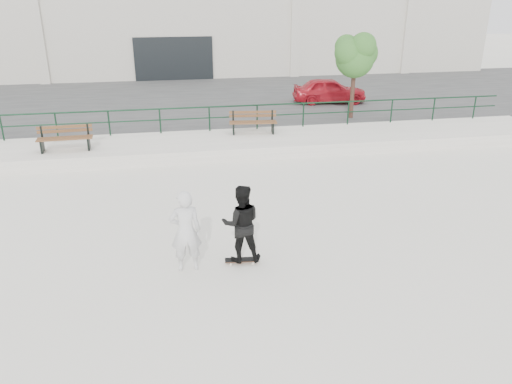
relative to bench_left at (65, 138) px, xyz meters
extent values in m
plane|color=beige|center=(4.41, -9.08, -0.94)|extent=(120.00, 120.00, 0.00)
cube|color=beige|center=(4.41, 0.42, -0.69)|extent=(30.00, 3.00, 0.50)
cube|color=#3A3A3A|center=(4.41, 8.92, -0.69)|extent=(60.00, 14.00, 0.50)
cylinder|color=#12311E|center=(4.41, 1.72, 0.56)|extent=(28.00, 0.06, 0.06)
cylinder|color=#12311E|center=(4.41, 1.72, 0.11)|extent=(28.00, 0.05, 0.05)
cylinder|color=#12311E|center=(-2.59, 1.72, 0.06)|extent=(0.06, 0.06, 1.00)
cylinder|color=#12311E|center=(-0.59, 1.72, 0.06)|extent=(0.06, 0.06, 1.00)
cylinder|color=#12311E|center=(1.41, 1.72, 0.06)|extent=(0.06, 0.06, 1.00)
cylinder|color=#12311E|center=(3.41, 1.72, 0.06)|extent=(0.06, 0.06, 1.00)
cylinder|color=#12311E|center=(5.41, 1.72, 0.06)|extent=(0.06, 0.06, 1.00)
cylinder|color=#12311E|center=(7.41, 1.72, 0.06)|extent=(0.06, 0.06, 1.00)
cylinder|color=#12311E|center=(9.41, 1.72, 0.06)|extent=(0.06, 0.06, 1.00)
cylinder|color=#12311E|center=(11.41, 1.72, 0.06)|extent=(0.06, 0.06, 1.00)
cylinder|color=#12311E|center=(13.41, 1.72, 0.06)|extent=(0.06, 0.06, 1.00)
cylinder|color=#12311E|center=(15.41, 1.72, 0.06)|extent=(0.06, 0.06, 1.00)
cylinder|color=#12311E|center=(17.41, 1.72, 0.06)|extent=(0.06, 0.06, 1.00)
cube|color=beige|center=(4.41, 22.92, 3.06)|extent=(44.00, 16.00, 8.00)
cube|color=black|center=(4.41, 14.87, 0.66)|extent=(5.00, 0.15, 3.20)
cube|color=beige|center=(-3.59, 14.82, 2.16)|extent=(0.60, 0.25, 6.20)
cube|color=beige|center=(12.41, 14.82, 2.16)|extent=(0.60, 0.25, 6.20)
cube|color=beige|center=(20.41, 14.82, 2.16)|extent=(0.60, 0.25, 6.20)
cube|color=brown|center=(0.01, -0.26, 0.02)|extent=(1.93, 0.22, 0.04)
cube|color=brown|center=(0.00, -0.07, 0.02)|extent=(1.93, 0.22, 0.04)
cube|color=brown|center=(-0.01, 0.12, 0.02)|extent=(1.93, 0.22, 0.04)
cube|color=brown|center=(-0.01, 0.21, 0.22)|extent=(1.92, 0.14, 0.11)
cube|color=brown|center=(-0.01, 0.21, 0.37)|extent=(1.92, 0.14, 0.11)
cube|color=black|center=(-0.80, -0.11, -0.21)|extent=(0.09, 0.54, 0.45)
cube|color=black|center=(-0.81, 0.17, 0.22)|extent=(0.07, 0.06, 0.45)
cube|color=black|center=(0.80, -0.03, -0.21)|extent=(0.09, 0.54, 0.45)
cube|color=black|center=(0.79, 0.25, 0.22)|extent=(0.07, 0.06, 0.45)
cube|color=brown|center=(7.09, 0.84, 0.02)|extent=(1.92, 0.34, 0.04)
cube|color=brown|center=(7.11, 1.03, 0.02)|extent=(1.92, 0.34, 0.04)
cube|color=brown|center=(7.13, 1.22, 0.02)|extent=(1.92, 0.34, 0.04)
cube|color=brown|center=(7.14, 1.31, 0.22)|extent=(1.91, 0.26, 0.11)
cube|color=brown|center=(7.14, 1.31, 0.37)|extent=(1.91, 0.26, 0.11)
cube|color=black|center=(6.32, 1.12, -0.21)|extent=(0.12, 0.54, 0.45)
cube|color=black|center=(6.35, 1.40, 0.22)|extent=(0.07, 0.06, 0.45)
cube|color=black|center=(7.91, 0.94, -0.21)|extent=(0.12, 0.54, 0.45)
cube|color=black|center=(7.94, 1.22, 0.22)|extent=(0.07, 0.06, 0.45)
cylinder|color=#503328|center=(11.99, 2.89, 0.70)|extent=(0.19, 0.19, 2.27)
sphere|color=#306525|center=(11.99, 2.89, 2.21)|extent=(1.70, 1.70, 1.70)
sphere|color=#306525|center=(12.46, 3.17, 2.40)|extent=(1.32, 1.32, 1.32)
sphere|color=#306525|center=(11.61, 2.70, 2.49)|extent=(1.23, 1.23, 1.23)
sphere|color=#306525|center=(12.18, 2.51, 2.77)|extent=(1.13, 1.13, 1.13)
sphere|color=#306525|center=(11.71, 3.26, 2.68)|extent=(1.04, 1.04, 1.04)
imported|color=red|center=(12.04, 6.24, 0.20)|extent=(3.88, 1.94, 1.27)
cube|color=black|center=(5.16, -8.36, -0.85)|extent=(0.80, 0.27, 0.02)
cube|color=brown|center=(5.16, -8.36, -0.87)|extent=(0.80, 0.27, 0.01)
cube|color=#A7A7AC|center=(4.90, -8.34, -0.89)|extent=(0.08, 0.17, 0.03)
cube|color=#A7A7AC|center=(5.42, -8.39, -0.89)|extent=(0.08, 0.17, 0.03)
cylinder|color=beige|center=(4.89, -8.43, -0.91)|extent=(0.06, 0.03, 0.06)
cylinder|color=beige|center=(4.91, -8.24, -0.91)|extent=(0.06, 0.03, 0.06)
cylinder|color=beige|center=(5.41, -8.48, -0.91)|extent=(0.06, 0.03, 0.06)
cylinder|color=beige|center=(5.43, -8.29, -0.91)|extent=(0.06, 0.03, 0.06)
imported|color=black|center=(5.16, -8.36, 0.08)|extent=(0.95, 0.77, 1.84)
imported|color=silver|center=(3.91, -8.42, 0.02)|extent=(0.71, 0.48, 1.92)
camera|label=1|loc=(3.65, -18.43, 4.96)|focal=35.00mm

